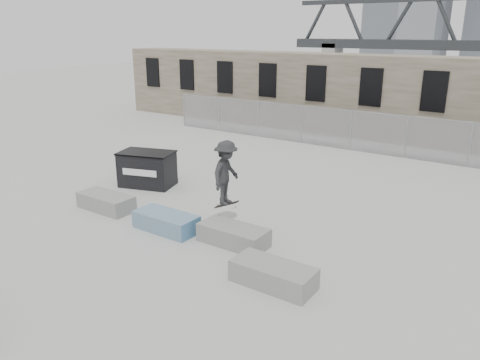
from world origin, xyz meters
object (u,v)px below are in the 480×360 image
at_px(planter_center_right, 233,234).
at_px(dumpster, 147,169).
at_px(skateboarder, 226,173).
at_px(planter_far_left, 106,201).
at_px(planter_center_left, 166,221).
at_px(planter_offset, 273,274).

distance_m(planter_center_right, dumpster, 6.25).
bearing_deg(skateboarder, dumpster, 62.60).
bearing_deg(skateboarder, planter_far_left, 93.07).
bearing_deg(planter_center_left, skateboarder, 33.93).
xyz_separation_m(planter_far_left, planter_offset, (7.16, -1.04, 0.00)).
bearing_deg(planter_far_left, planter_center_left, -2.29).
relative_size(planter_center_left, skateboarder, 0.95).
bearing_deg(planter_center_right, dumpster, 157.71).
relative_size(planter_offset, dumpster, 0.86).
xyz_separation_m(planter_far_left, planter_center_left, (2.86, -0.11, 0.00)).
distance_m(planter_offset, skateboarder, 3.73).
height_order(planter_offset, skateboarder, skateboarder).
relative_size(dumpster, skateboarder, 1.11).
distance_m(planter_center_right, skateboarder, 1.81).
bearing_deg(planter_offset, planter_center_left, 167.87).
height_order(dumpster, skateboarder, skateboarder).
xyz_separation_m(dumpster, skateboarder, (5.06, -1.72, 1.14)).
height_order(planter_far_left, dumpster, dumpster).
bearing_deg(skateboarder, planter_center_right, -140.82).
height_order(planter_far_left, planter_center_right, same).
bearing_deg(planter_offset, planter_center_right, 148.00).
bearing_deg(planter_far_left, planter_center_right, 2.93).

